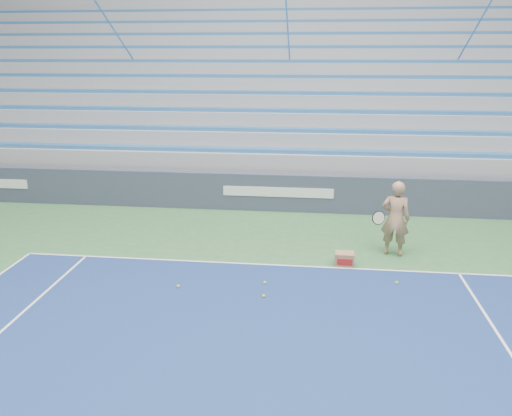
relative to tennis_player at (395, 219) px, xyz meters
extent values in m
cube|color=white|center=(-2.87, -0.93, -0.86)|extent=(10.97, 0.05, 0.00)
cube|color=#363D52|center=(-2.87, 3.07, -0.33)|extent=(30.00, 0.30, 1.10)
cube|color=white|center=(-2.87, 2.91, -0.28)|extent=(3.20, 0.02, 0.28)
cube|color=#93959B|center=(-2.87, 7.62, -0.33)|extent=(30.00, 8.50, 1.10)
cube|color=#93959B|center=(-2.87, 7.62, 0.47)|extent=(30.00, 8.50, 0.50)
cube|color=#2C629F|center=(-2.87, 3.74, 0.78)|extent=(29.60, 0.42, 0.11)
cube|color=#93959B|center=(-2.87, 8.04, 0.97)|extent=(30.00, 7.65, 0.50)
cube|color=#2C629F|center=(-2.87, 4.59, 1.28)|extent=(29.60, 0.42, 0.11)
cube|color=#93959B|center=(-2.87, 8.47, 1.47)|extent=(30.00, 6.80, 0.50)
cube|color=#2C629F|center=(-2.87, 5.44, 1.78)|extent=(29.60, 0.42, 0.11)
cube|color=#93959B|center=(-2.87, 8.89, 1.97)|extent=(30.00, 5.95, 0.50)
cube|color=#2C629F|center=(-2.87, 6.29, 2.28)|extent=(29.60, 0.42, 0.11)
cube|color=#93959B|center=(-2.87, 9.32, 2.47)|extent=(30.00, 5.10, 0.50)
cube|color=#2C629F|center=(-2.87, 7.14, 2.78)|extent=(29.60, 0.42, 0.11)
cube|color=#93959B|center=(-2.87, 9.74, 2.97)|extent=(30.00, 4.25, 0.50)
cube|color=#2C629F|center=(-2.87, 7.99, 3.28)|extent=(29.60, 0.42, 0.11)
cube|color=#93959B|center=(-2.87, 10.17, 3.47)|extent=(30.00, 3.40, 0.50)
cube|color=#2C629F|center=(-2.87, 8.84, 3.78)|extent=(29.60, 0.42, 0.11)
cube|color=#93959B|center=(-2.87, 10.59, 3.97)|extent=(30.00, 2.55, 0.50)
cube|color=#2C629F|center=(-2.87, 9.69, 4.28)|extent=(29.60, 0.42, 0.11)
cube|color=#93959B|center=(-2.87, 11.02, 4.47)|extent=(30.00, 1.70, 0.50)
cube|color=#2C629F|center=(-2.87, 10.54, 4.78)|extent=(29.60, 0.42, 0.11)
cube|color=#93959B|center=(-2.87, 11.44, 4.97)|extent=(30.00, 0.85, 0.50)
cube|color=#2C629F|center=(-2.87, 11.39, 5.28)|extent=(29.60, 0.42, 0.11)
cube|color=#93959B|center=(-2.87, 12.17, 2.77)|extent=(31.00, 0.40, 7.30)
cylinder|color=#367CBF|center=(-8.87, 7.62, 3.72)|extent=(0.05, 8.53, 5.04)
cylinder|color=#367CBF|center=(-2.87, 7.62, 3.72)|extent=(0.05, 8.53, 5.04)
cylinder|color=#367CBF|center=(3.13, 7.62, 3.72)|extent=(0.05, 8.53, 5.04)
imported|color=tan|center=(0.00, 0.00, 0.00)|extent=(0.72, 0.56, 1.75)
cylinder|color=black|center=(-0.35, -0.25, 0.07)|extent=(0.12, 0.27, 0.08)
cylinder|color=beige|center=(-0.45, -0.53, 0.17)|extent=(0.29, 0.16, 0.28)
torus|color=black|center=(-0.45, -0.53, 0.17)|extent=(0.31, 0.18, 0.30)
cube|color=#936B47|center=(-1.14, -0.77, -0.72)|extent=(0.42, 0.31, 0.31)
cube|color=#B21E19|center=(-1.14, -0.93, -0.72)|extent=(0.33, 0.02, 0.14)
sphere|color=#C2D72C|center=(-0.13, -1.58, -0.84)|extent=(0.07, 0.07, 0.07)
sphere|color=#C2D72C|center=(-4.47, -2.24, -0.84)|extent=(0.07, 0.07, 0.07)
sphere|color=#C2D72C|center=(-2.78, -1.88, -0.84)|extent=(0.07, 0.07, 0.07)
sphere|color=#C2D72C|center=(-2.74, -2.46, -0.84)|extent=(0.07, 0.07, 0.07)
camera|label=1|loc=(-1.91, -10.97, 3.60)|focal=35.00mm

